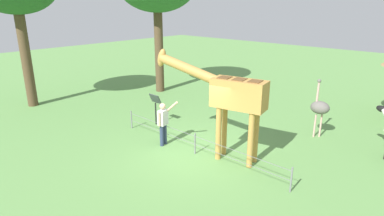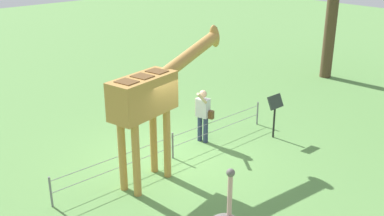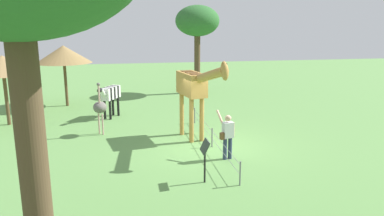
% 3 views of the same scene
% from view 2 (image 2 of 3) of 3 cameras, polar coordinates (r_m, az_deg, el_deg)
% --- Properties ---
extents(ground_plane, '(60.00, 60.00, 0.00)m').
position_cam_2_polar(ground_plane, '(12.33, -2.23, -6.41)').
color(ground_plane, '#60934C').
extents(giraffe, '(3.98, 1.26, 3.47)m').
position_cam_2_polar(giraffe, '(10.61, -4.89, 1.66)').
color(giraffe, '#BC8942').
rests_on(giraffe, ground_plane).
extents(visitor, '(0.67, 0.57, 1.68)m').
position_cam_2_polar(visitor, '(12.95, 1.40, -0.62)').
color(visitor, navy).
rests_on(visitor, ground_plane).
extents(info_sign, '(0.56, 0.21, 1.32)m').
position_cam_2_polar(info_sign, '(13.44, 10.41, 0.06)').
color(info_sign, black).
rests_on(info_sign, ground_plane).
extents(wire_fence, '(7.05, 0.05, 0.75)m').
position_cam_2_polar(wire_fence, '(12.19, -2.45, -4.62)').
color(wire_fence, slate).
rests_on(wire_fence, ground_plane).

